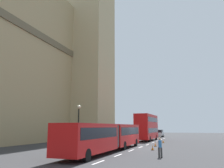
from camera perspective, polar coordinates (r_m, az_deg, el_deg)
name	(u,v)px	position (r m, az deg, el deg)	size (l,w,h in m)	color
ground_plane	(138,148)	(30.04, 6.61, -15.52)	(160.00, 160.00, 0.00)	#333335
lane_centre_marking	(148,145)	(35.63, 8.84, -14.67)	(39.00, 0.16, 0.01)	silver
articulated_bus	(108,135)	(25.27, -0.99, -12.56)	(18.18, 2.54, 2.90)	red
double_decker_bus	(147,126)	(45.42, 8.67, -10.35)	(10.96, 2.54, 4.90)	red
sedan_lead	(159,133)	(61.99, 11.73, -11.95)	(4.40, 1.86, 1.85)	#B7B7BC
traffic_cone_west	(153,148)	(27.35, 10.06, -15.33)	(0.36, 0.36, 0.58)	black
traffic_cone_middle	(155,144)	(32.50, 10.74, -14.53)	(0.36, 0.36, 0.58)	black
traffic_cone_east	(163,141)	(39.83, 12.61, -13.70)	(0.36, 0.36, 0.58)	black
street_lamp	(78,123)	(28.63, -8.35, -9.60)	(0.44, 0.44, 5.27)	black
pedestrian_near_cones	(160,147)	(20.92, 11.87, -15.05)	(0.45, 0.35, 1.69)	#333333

